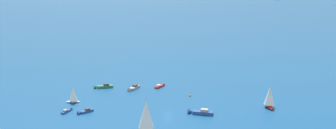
# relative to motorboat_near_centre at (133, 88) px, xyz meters

# --- Properties ---
(ground_plane) EXTENTS (2000.00, 2000.00, 0.00)m
(ground_plane) POSITION_rel_motorboat_near_centre_xyz_m (-13.68, -38.85, -0.73)
(ground_plane) COLOR navy
(motorboat_near_centre) EXTENTS (9.56, 5.21, 2.69)m
(motorboat_near_centre) POSITION_rel_motorboat_near_centre_xyz_m (0.00, 0.00, 0.00)
(motorboat_near_centre) COLOR #9E9993
(motorboat_near_centre) RESTS_ON ground_plane
(motorboat_far_port) EXTENTS (7.58, 3.22, 2.13)m
(motorboat_far_port) POSITION_rel_motorboat_near_centre_xyz_m (12.88, -7.05, -0.15)
(motorboat_far_port) COLOR #B21E1E
(motorboat_far_port) RESTS_ON ground_plane
(motorboat_far_stbd) EXTENTS (7.51, 2.32, 2.15)m
(motorboat_far_stbd) POSITION_rel_motorboat_near_centre_xyz_m (-38.26, -11.63, -0.15)
(motorboat_far_stbd) COLOR #23478C
(motorboat_far_stbd) RESTS_ON ground_plane
(sailboat_inshore) EXTENTS (7.37, 11.22, 13.94)m
(sailboat_inshore) POSITION_rel_motorboat_near_centre_xyz_m (-33.88, -46.71, 5.64)
(sailboat_inshore) COLOR #33704C
(sailboat_inshore) RESTS_ON ground_plane
(sailboat_offshore) EXTENTS (7.56, 8.13, 11.20)m
(sailboat_offshore) POSITION_rel_motorboat_near_centre_xyz_m (24.61, -66.00, 4.39)
(sailboat_offshore) COLOR #B21E1E
(sailboat_offshore) RESTS_ON ground_plane
(sailboat_trailing) EXTENTS (5.96, 6.03, 8.54)m
(sailboat_trailing) POSITION_rel_motorboat_near_centre_xyz_m (-34.05, 3.84, 3.17)
(sailboat_trailing) COLOR white
(sailboat_trailing) RESTS_ON ground_plane
(motorboat_outer_ring_b) EXTENTS (10.01, 7.58, 2.95)m
(motorboat_outer_ring_b) POSITION_rel_motorboat_near_centre_xyz_m (-9.73, 13.85, 0.07)
(motorboat_outer_ring_b) COLOR #33704C
(motorboat_outer_ring_b) RESTS_ON ground_plane
(motorboat_outer_ring_d) EXTENTS (8.00, 10.88, 3.18)m
(motorboat_outer_ring_d) POSITION_rel_motorboat_near_centre_xyz_m (-4.23, -48.73, 0.13)
(motorboat_outer_ring_d) COLOR #23478C
(motorboat_outer_ring_d) RESTS_ON ground_plane
(motorboat_outer_ring_e) EXTENTS (6.49, 3.76, 1.84)m
(motorboat_outer_ring_e) POSITION_rel_motorboat_near_centre_xyz_m (-43.01, -5.05, -0.23)
(motorboat_outer_ring_e) COLOR #23478C
(motorboat_outer_ring_e) RESTS_ON ground_plane
(marker_buoy) EXTENTS (1.10, 1.10, 2.10)m
(marker_buoy) POSITION_rel_motorboat_near_centre_xyz_m (11.99, -29.06, -0.34)
(marker_buoy) COLOR orange
(marker_buoy) RESTS_ON ground_plane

